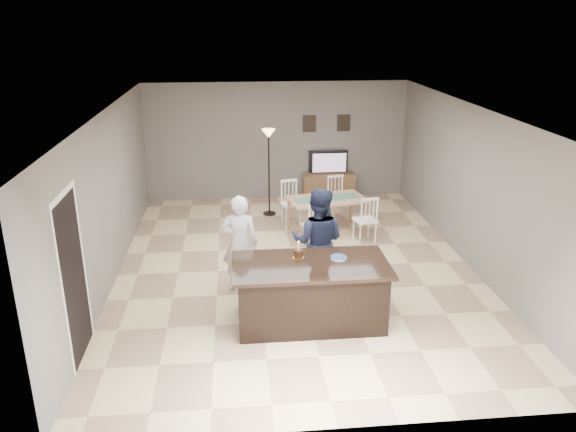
{
  "coord_description": "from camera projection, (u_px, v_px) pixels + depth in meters",
  "views": [
    {
      "loc": [
        -0.99,
        -8.72,
        4.1
      ],
      "look_at": [
        -0.16,
        -0.3,
        1.06
      ],
      "focal_mm": 35.0,
      "sensor_mm": 36.0,
      "label": 1
    }
  ],
  "objects": [
    {
      "name": "dining_table",
      "position": [
        327.0,
        204.0,
        11.04
      ],
      "size": [
        1.76,
        1.96,
        0.92
      ],
      "rotation": [
        0.0,
        0.0,
        0.22
      ],
      "color": "#9D7355",
      "rests_on": "floor"
    },
    {
      "name": "picture_frames",
      "position": [
        327.0,
        123.0,
        12.88
      ],
      "size": [
        1.1,
        0.02,
        0.38
      ],
      "color": "black",
      "rests_on": "room_shell"
    },
    {
      "name": "floor",
      "position": [
        296.0,
        268.0,
        9.64
      ],
      "size": [
        8.0,
        8.0,
        0.0
      ],
      "primitive_type": "plane",
      "color": "beige",
      "rests_on": "ground"
    },
    {
      "name": "room_shell",
      "position": [
        296.0,
        174.0,
        9.08
      ],
      "size": [
        8.0,
        8.0,
        8.0
      ],
      "color": "slate",
      "rests_on": "floor"
    },
    {
      "name": "tv_screen_glow",
      "position": [
        329.0,
        163.0,
        12.98
      ],
      "size": [
        0.78,
        0.0,
        0.78
      ],
      "primitive_type": "plane",
      "rotation": [
        1.57,
        0.0,
        3.14
      ],
      "color": "orange",
      "rests_on": "tv_console"
    },
    {
      "name": "woman",
      "position": [
        240.0,
        244.0,
        8.63
      ],
      "size": [
        0.6,
        0.42,
        1.56
      ],
      "primitive_type": "imported",
      "rotation": [
        0.0,
        0.0,
        3.05
      ],
      "color": "silver",
      "rests_on": "floor"
    },
    {
      "name": "kitchen_island",
      "position": [
        310.0,
        293.0,
        7.8
      ],
      "size": [
        2.15,
        1.1,
        0.9
      ],
      "color": "black",
      "rests_on": "floor"
    },
    {
      "name": "television",
      "position": [
        329.0,
        162.0,
        13.06
      ],
      "size": [
        0.91,
        0.12,
        0.53
      ],
      "primitive_type": "imported",
      "rotation": [
        0.0,
        0.0,
        3.14
      ],
      "color": "black",
      "rests_on": "tv_console"
    },
    {
      "name": "tv_console",
      "position": [
        329.0,
        186.0,
        13.18
      ],
      "size": [
        1.2,
        0.4,
        0.6
      ],
      "primitive_type": "cube",
      "color": "brown",
      "rests_on": "floor"
    },
    {
      "name": "man",
      "position": [
        318.0,
        242.0,
        8.51
      ],
      "size": [
        0.99,
        0.87,
        1.71
      ],
      "primitive_type": "imported",
      "rotation": [
        0.0,
        0.0,
        2.83
      ],
      "color": "#181E36",
      "rests_on": "floor"
    },
    {
      "name": "plate_stack",
      "position": [
        339.0,
        258.0,
        7.8
      ],
      "size": [
        0.23,
        0.23,
        0.04
      ],
      "color": "white",
      "rests_on": "kitchen_island"
    },
    {
      "name": "birthday_cake",
      "position": [
        298.0,
        254.0,
        7.82
      ],
      "size": [
        0.16,
        0.16,
        0.25
      ],
      "color": "gold",
      "rests_on": "kitchen_island"
    },
    {
      "name": "floor_lamp",
      "position": [
        269.0,
        149.0,
        11.75
      ],
      "size": [
        0.28,
        0.28,
        1.87
      ],
      "color": "black",
      "rests_on": "floor"
    },
    {
      "name": "doorway",
      "position": [
        72.0,
        264.0,
        6.79
      ],
      "size": [
        0.0,
        2.1,
        2.65
      ],
      "color": "black",
      "rests_on": "floor"
    }
  ]
}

